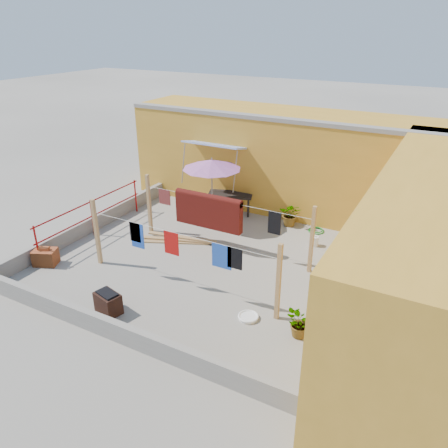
{
  "coord_description": "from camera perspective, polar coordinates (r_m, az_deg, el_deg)",
  "views": [
    {
      "loc": [
        5.16,
        -8.69,
        5.8
      ],
      "look_at": [
        0.3,
        0.3,
        1.05
      ],
      "focal_mm": 35.0,
      "sensor_mm": 36.0,
      "label": 1
    }
  ],
  "objects": [
    {
      "name": "parapet_left",
      "position": [
        13.86,
        -16.76,
        0.03
      ],
      "size": [
        0.16,
        7.3,
        0.44
      ],
      "primitive_type": "cube",
      "color": "gray",
      "rests_on": "ground"
    },
    {
      "name": "green_hose",
      "position": [
        13.57,
        11.94,
        -0.82
      ],
      "size": [
        0.48,
        0.48,
        0.07
      ],
      "color": "#1A761E",
      "rests_on": "ground"
    },
    {
      "name": "patio_umbrella",
      "position": [
        13.16,
        -1.61,
        7.75
      ],
      "size": [
        2.32,
        2.32,
        2.14
      ],
      "color": "gray",
      "rests_on": "ground"
    },
    {
      "name": "water_jug_a",
      "position": [
        11.24,
        17.12,
        -6.44
      ],
      "size": [
        0.23,
        0.23,
        0.37
      ],
      "color": "white",
      "rests_on": "ground"
    },
    {
      "name": "lumber_pile",
      "position": [
        12.72,
        -6.1,
        -2.04
      ],
      "size": [
        2.18,
        1.02,
        0.14
      ],
      "color": "tan",
      "rests_on": "ground"
    },
    {
      "name": "clothesline_rig",
      "position": [
        11.79,
        -2.25,
        1.07
      ],
      "size": [
        5.09,
        2.35,
        1.8
      ],
      "color": "tan",
      "rests_on": "ground"
    },
    {
      "name": "brick_stack",
      "position": [
        12.35,
        -22.28,
        -3.99
      ],
      "size": [
        0.7,
        0.62,
        0.5
      ],
      "color": "#A85326",
      "rests_on": "ground"
    },
    {
      "name": "wall_right",
      "position": [
        9.65,
        25.65,
        -3.55
      ],
      "size": [
        2.4,
        9.0,
        3.2
      ],
      "primitive_type": "cube",
      "color": "gold",
      "rests_on": "ground"
    },
    {
      "name": "white_basin",
      "position": [
        9.59,
        3.19,
        -12.01
      ],
      "size": [
        0.45,
        0.45,
        0.08
      ],
      "color": "white",
      "rests_on": "ground"
    },
    {
      "name": "parapet_front",
      "position": [
        9.16,
        -13.69,
        -13.48
      ],
      "size": [
        8.3,
        0.16,
        0.44
      ],
      "primitive_type": "cube",
      "color": "gray",
      "rests_on": "ground"
    },
    {
      "name": "plant_back_b",
      "position": [
        13.16,
        19.41,
        -1.04
      ],
      "size": [
        0.41,
        0.41,
        0.72
      ],
      "primitive_type": "imported",
      "rotation": [
        0.0,
        0.0,
        1.58
      ],
      "color": "#1A5D1C",
      "rests_on": "ground"
    },
    {
      "name": "water_jug_b",
      "position": [
        12.65,
        11.74,
        -2.2
      ],
      "size": [
        0.21,
        0.21,
        0.33
      ],
      "color": "white",
      "rests_on": "ground"
    },
    {
      "name": "plant_right_c",
      "position": [
        9.06,
        9.88,
        -12.78
      ],
      "size": [
        0.54,
        0.61,
        0.63
      ],
      "primitive_type": "imported",
      "rotation": [
        0.0,
        0.0,
        4.81
      ],
      "color": "#1A5D1C",
      "rests_on": "ground"
    },
    {
      "name": "ground",
      "position": [
        11.65,
        -2.0,
        -4.96
      ],
      "size": [
        80.0,
        80.0,
        0.0
      ],
      "primitive_type": "plane",
      "color": "#9E998E",
      "rests_on": "ground"
    },
    {
      "name": "plant_right_a",
      "position": [
        11.69,
        16.01,
        -3.59
      ],
      "size": [
        0.49,
        0.38,
        0.83
      ],
      "primitive_type": "imported",
      "rotation": [
        0.0,
        0.0,
        2.94
      ],
      "color": "#1A5D1C",
      "rests_on": "ground"
    },
    {
      "name": "brazier",
      "position": [
        9.97,
        -14.89,
        -9.89
      ],
      "size": [
        0.64,
        0.5,
        0.51
      ],
      "color": "black",
      "rests_on": "ground"
    },
    {
      "name": "outdoor_table",
      "position": [
        14.38,
        0.82,
        3.74
      ],
      "size": [
        1.6,
        1.17,
        0.67
      ],
      "color": "black",
      "rests_on": "ground"
    },
    {
      "name": "plant_right_b",
      "position": [
        10.72,
        13.13,
        -6.41
      ],
      "size": [
        0.43,
        0.47,
        0.69
      ],
      "primitive_type": "imported",
      "rotation": [
        0.0,
        0.0,
        4.3
      ],
      "color": "#1A5D1C",
      "rests_on": "ground"
    },
    {
      "name": "plant_back_a",
      "position": [
        13.69,
        8.72,
        1.26
      ],
      "size": [
        0.77,
        0.69,
        0.75
      ],
      "primitive_type": "imported",
      "rotation": [
        0.0,
        0.0,
        0.17
      ],
      "color": "#1A5D1C",
      "rests_on": "ground"
    },
    {
      "name": "red_railing",
      "position": [
        13.38,
        -16.9,
        1.47
      ],
      "size": [
        0.05,
        4.2,
        1.1
      ],
      "color": "#9D0F10",
      "rests_on": "ground"
    },
    {
      "name": "wall_back",
      "position": [
        14.78,
        8.9,
        8.13
      ],
      "size": [
        11.0,
        3.27,
        3.21
      ],
      "color": "gold",
      "rests_on": "ground"
    }
  ]
}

